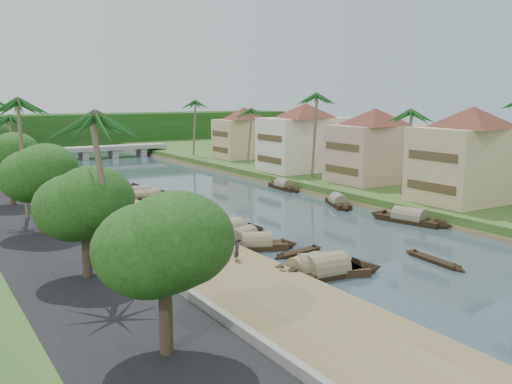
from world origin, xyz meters
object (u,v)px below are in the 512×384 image
bridge (98,150)px  sampan_1 (326,271)px  building_near (471,153)px  sampan_0 (321,270)px  person_near (237,250)px

bridge → sampan_1: size_ratio=3.23×
bridge → building_near: (18.99, -74.00, 4.66)m
bridge → sampan_0: bridge is taller
sampan_1 → person_near: (-4.77, 4.25, 1.20)m
bridge → sampan_1: 84.27m
bridge → sampan_0: bearing=-96.0°
person_near → bridge: bearing=45.2°
sampan_0 → person_near: bearing=160.2°
building_near → person_near: building_near is taller
sampan_1 → person_near: size_ratio=5.24×
sampan_0 → sampan_1: bearing=-46.5°
building_near → sampan_1: bearing=-160.4°
bridge → person_near: size_ratio=16.93×
building_near → sampan_1: size_ratio=1.71×
person_near → sampan_0: bearing=-75.5°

